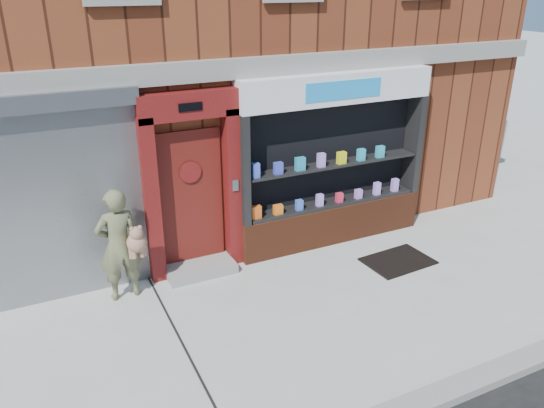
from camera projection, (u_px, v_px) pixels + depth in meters
ground at (291, 317)px, 7.44m from camera, size 80.00×80.00×0.00m
shutter_bay at (30, 192)px, 7.16m from camera, size 3.10×0.30×3.04m
red_door_bay at (192, 185)px, 8.11m from camera, size 1.52×0.58×2.90m
pharmacy_bay at (333, 168)px, 9.10m from camera, size 3.50×0.41×3.00m
woman at (120, 245)px, 7.59m from camera, size 0.69×0.54×1.72m
doormat at (398, 261)px, 8.88m from camera, size 1.15×0.84×0.03m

